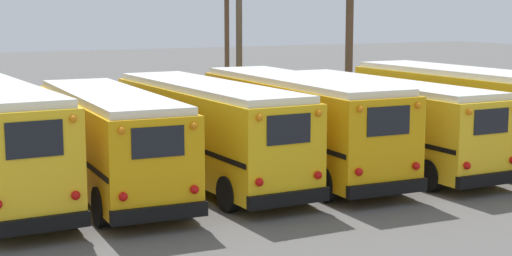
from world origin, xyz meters
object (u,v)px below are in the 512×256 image
Objects in this scene: school_bus_2 at (207,128)px; utility_pole at (239,29)px; school_bus_5 at (465,111)px; school_bus_4 at (380,119)px; school_bus_1 at (110,138)px; school_bus_3 at (298,121)px.

school_bus_2 is 1.17× the size of utility_pole.
utility_pole is at bearing 110.28° from school_bus_5.
utility_pole is (-0.66, 9.77, 2.92)m from school_bus_4.
school_bus_5 is 11.53m from utility_pole.
school_bus_1 is 0.92× the size of school_bus_5.
utility_pole reaches higher than school_bus_2.
school_bus_1 is at bearing 179.56° from school_bus_4.
school_bus_4 is at bearing -86.13° from utility_pole.
school_bus_4 is (3.22, -0.14, -0.13)m from school_bus_3.
school_bus_4 is 3.30m from school_bus_5.
utility_pole is (5.78, 9.48, 2.84)m from school_bus_2.
school_bus_2 is 6.44m from school_bus_4.
school_bus_3 is 10.35m from utility_pole.
utility_pole is (-3.88, 10.50, 2.76)m from school_bus_5.
school_bus_4 is 10.22m from utility_pole.
school_bus_2 is at bearing -121.36° from utility_pole.
school_bus_1 is 12.90m from school_bus_5.
school_bus_1 is 0.91× the size of school_bus_3.
school_bus_2 is 11.45m from utility_pole.
school_bus_1 is at bearing -176.07° from school_bus_2.
school_bus_2 is (3.22, 0.22, 0.04)m from school_bus_1.
school_bus_2 is 0.97× the size of school_bus_3.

